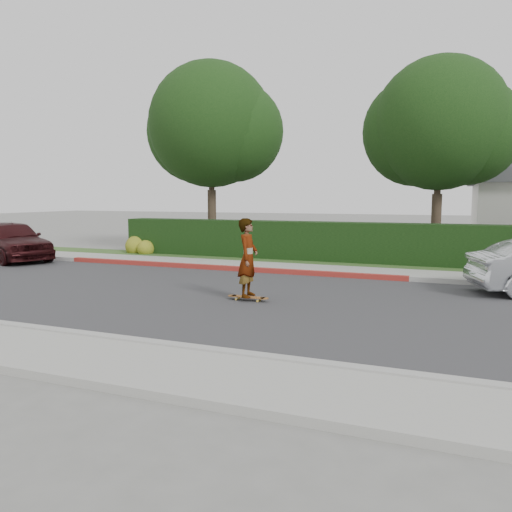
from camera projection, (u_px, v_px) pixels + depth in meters
name	position (u px, v px, depth m)	size (l,w,h in m)	color
ground	(345.00, 308.00, 10.86)	(120.00, 120.00, 0.00)	slate
road	(345.00, 308.00, 10.86)	(60.00, 8.00, 0.01)	#2D2D30
curb_near	(287.00, 362.00, 7.07)	(60.00, 0.20, 0.15)	#9E9E99
sidewalk_near	(265.00, 386.00, 6.24)	(60.00, 1.60, 0.12)	gray
curb_far	(374.00, 277.00, 14.64)	(60.00, 0.20, 0.15)	#9E9E99
curb_red_section	(220.00, 268.00, 16.47)	(12.00, 0.21, 0.15)	maroon
sidewalk_far	(378.00, 273.00, 15.47)	(60.00, 1.60, 0.12)	gray
planting_strip	(385.00, 267.00, 16.95)	(60.00, 1.60, 0.10)	#2D4C1E
hedge	(305.00, 242.00, 18.52)	(15.00, 1.00, 1.50)	black
flowering_shrub	(139.00, 247.00, 20.71)	(1.40, 1.00, 0.90)	#2D4C19
tree_left	(213.00, 129.00, 21.01)	(5.99, 5.21, 8.00)	#33261C
tree_center	(440.00, 128.00, 18.22)	(5.66, 4.84, 7.44)	#33261C
skateboard	(248.00, 297.00, 11.59)	(1.01, 0.22, 0.09)	gold
skateboarder	(248.00, 258.00, 11.48)	(0.66, 0.44, 1.82)	white
car_maroon	(11.00, 240.00, 18.93)	(1.81, 4.50, 1.53)	#331012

